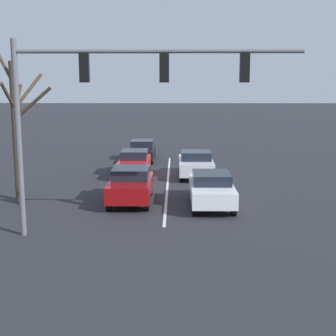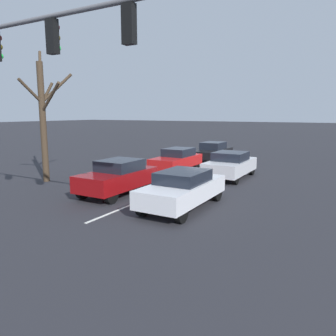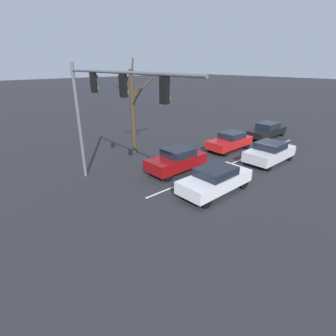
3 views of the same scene
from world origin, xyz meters
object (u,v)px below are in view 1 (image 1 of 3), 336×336
at_px(car_black_midlane_third, 142,150).
at_px(car_silver_leftlane_second, 196,164).
at_px(traffic_signal_gantry, 108,91).
at_px(car_maroon_midlane_front, 131,185).
at_px(car_white_leftlane_front, 211,188).
at_px(bare_tree_near, 17,122).
at_px(car_red_midlane_second, 134,163).

bearing_deg(car_black_midlane_third, car_silver_leftlane_second, 120.16).
xyz_separation_m(car_silver_leftlane_second, traffic_signal_gantry, (3.48, 11.02, 4.30)).
height_order(car_silver_leftlane_second, traffic_signal_gantry, traffic_signal_gantry).
relative_size(car_maroon_midlane_front, car_white_leftlane_front, 0.90).
height_order(car_black_midlane_third, bare_tree_near, bare_tree_near).
distance_m(car_red_midlane_second, traffic_signal_gantry, 12.08).
height_order(car_white_leftlane_front, bare_tree_near, bare_tree_near).
distance_m(car_maroon_midlane_front, car_red_midlane_second, 6.49).
distance_m(car_maroon_midlane_front, car_white_leftlane_front, 3.64).
height_order(car_maroon_midlane_front, car_red_midlane_second, car_maroon_midlane_front).
relative_size(car_white_leftlane_front, traffic_signal_gantry, 0.46).
relative_size(car_maroon_midlane_front, traffic_signal_gantry, 0.42).
height_order(car_maroon_midlane_front, bare_tree_near, bare_tree_near).
xyz_separation_m(car_maroon_midlane_front, car_silver_leftlane_second, (-3.21, -6.21, -0.05)).
bearing_deg(car_silver_leftlane_second, traffic_signal_gantry, 72.47).
bearing_deg(car_white_leftlane_front, car_black_midlane_third, -72.88).
xyz_separation_m(car_maroon_midlane_front, car_white_leftlane_front, (-3.61, 0.51, -0.04)).
bearing_deg(bare_tree_near, car_black_midlane_third, -111.98).
bearing_deg(car_red_midlane_second, bare_tree_near, 52.03).
height_order(car_maroon_midlane_front, traffic_signal_gantry, traffic_signal_gantry).
distance_m(car_white_leftlane_front, traffic_signal_gantry, 7.20).
bearing_deg(car_red_midlane_second, car_white_leftlane_front, 119.92).
distance_m(car_maroon_midlane_front, car_black_midlane_third, 12.35).
height_order(car_silver_leftlane_second, car_black_midlane_third, car_silver_leftlane_second).
height_order(car_red_midlane_second, car_silver_leftlane_second, car_silver_leftlane_second).
xyz_separation_m(car_black_midlane_third, traffic_signal_gantry, (-0.08, 17.15, 4.34)).
height_order(car_red_midlane_second, bare_tree_near, bare_tree_near).
xyz_separation_m(car_black_midlane_third, bare_tree_near, (4.83, 11.98, 2.90)).
relative_size(car_black_midlane_third, traffic_signal_gantry, 0.48).
height_order(car_maroon_midlane_front, car_black_midlane_third, car_maroon_midlane_front).
bearing_deg(car_silver_leftlane_second, bare_tree_near, 34.86).
xyz_separation_m(car_maroon_midlane_front, bare_tree_near, (5.18, -0.36, 2.81)).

